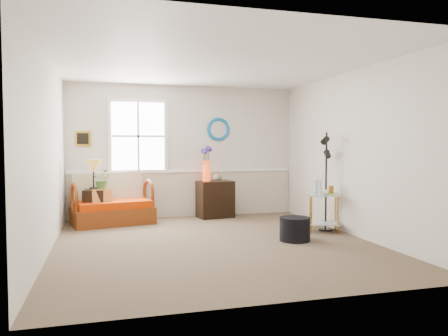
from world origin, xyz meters
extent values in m
cube|color=brown|center=(0.00, 0.00, 0.00)|extent=(4.50, 5.00, 0.01)
cube|color=white|center=(0.00, 0.00, 2.60)|extent=(4.50, 5.00, 0.01)
cube|color=beige|center=(0.00, 2.50, 1.30)|extent=(4.50, 0.01, 2.60)
cube|color=beige|center=(0.00, -2.50, 1.30)|extent=(4.50, 0.01, 2.60)
cube|color=beige|center=(-2.25, 0.00, 1.30)|extent=(0.01, 5.00, 2.60)
cube|color=beige|center=(2.25, 0.00, 1.30)|extent=(0.01, 5.00, 2.60)
cube|color=#C1AF95|center=(0.00, 2.48, 0.45)|extent=(4.46, 0.02, 0.90)
cube|color=white|center=(0.00, 2.47, 0.92)|extent=(4.46, 0.04, 0.06)
cube|color=gold|center=(-1.92, 2.48, 1.55)|extent=(0.28, 0.03, 0.28)
torus|color=#0E8EBE|center=(0.70, 2.48, 1.75)|extent=(0.47, 0.07, 0.47)
imported|color=#3B642B|center=(-1.57, 1.95, 0.78)|extent=(0.43, 0.45, 0.28)
cylinder|color=black|center=(1.20, -0.15, 0.18)|extent=(0.46, 0.46, 0.35)
camera|label=1|loc=(-1.52, -6.10, 1.43)|focal=35.00mm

